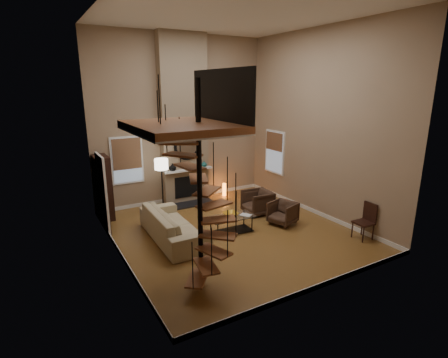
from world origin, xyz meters
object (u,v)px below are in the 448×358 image
armchair_near (260,202)px  armchair_far (284,212)px  coffee_table (231,222)px  accent_lamp (224,190)px  side_chair (366,219)px  floor_lamp (161,168)px  sofa (172,225)px  hutch (103,188)px

armchair_near → armchair_far: bearing=9.2°
coffee_table → accent_lamp: bearing=63.7°
side_chair → floor_lamp: bearing=131.1°
sofa → armchair_far: 3.24m
armchair_far → accent_lamp: (-0.22, 3.09, -0.10)m
armchair_far → side_chair: size_ratio=0.74×
hutch → armchair_near: hutch is taller
hutch → armchair_near: size_ratio=2.31×
sofa → armchair_near: (3.08, 0.43, -0.04)m
sofa → side_chair: side_chair is taller
floor_lamp → side_chair: (3.91, -4.48, -0.89)m
coffee_table → floor_lamp: (-1.07, 2.41, 1.13)m
armchair_near → armchair_far: size_ratio=1.17×
sofa → accent_lamp: sofa is taller
sofa → floor_lamp: (0.49, 2.01, 1.02)m
side_chair → armchair_far: bearing=124.0°
sofa → accent_lamp: size_ratio=5.79×
floor_lamp → side_chair: floor_lamp is taller
armchair_far → coffee_table: 1.64m
hutch → accent_lamp: bearing=0.4°
armchair_near → floor_lamp: (-2.60, 1.58, 1.06)m
armchair_far → side_chair: side_chair is taller
coffee_table → floor_lamp: size_ratio=0.74×
sofa → side_chair: size_ratio=2.76×
armchair_near → accent_lamp: 2.01m
sofa → floor_lamp: 2.31m
hutch → armchair_near: 4.77m
sofa → coffee_table: size_ratio=2.06×
armchair_far → accent_lamp: size_ratio=1.56×
armchair_far → coffee_table: bearing=-116.6°
hutch → coffee_table: 4.00m
side_chair → sofa: bearing=150.7°
hutch → coffee_table: size_ratio=1.50×
armchair_near → accent_lamp: bearing=-171.8°
sofa → hutch: bearing=27.9°
coffee_table → floor_lamp: floor_lamp is taller
sofa → accent_lamp: (2.96, 2.43, -0.15)m
hutch → side_chair: 7.44m
hutch → coffee_table: hutch is taller
hutch → side_chair: size_ratio=2.01×
hutch → sofa: 2.75m
armchair_far → floor_lamp: 3.93m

